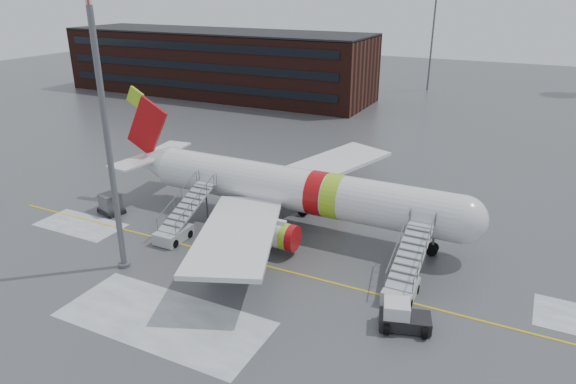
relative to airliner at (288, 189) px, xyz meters
The scene contains 9 objects.
ground 9.06m from the airliner, 52.02° to the right, with size 260.00×260.00×0.00m, color #494C4F.
airliner is the anchor object (origin of this frame).
airstair_fwd 14.11m from the airliner, 28.02° to the right, with size 2.05×7.70×3.48m.
airstair_aft 10.07m from the airliner, 138.13° to the right, with size 2.05×7.70×3.48m.
pushback_tug 17.13m from the airliner, 38.73° to the right, with size 3.56×3.05×1.83m.
uld_container 17.25m from the airliner, 161.81° to the right, with size 2.73×2.29×1.92m.
light_mast_near 17.39m from the airliner, 122.50° to the right, with size 1.20×1.20×24.04m.
terminal_building 62.72m from the airliner, 129.48° to the left, with size 62.00×16.11×12.30m.
light_mast_far_n 72.20m from the airliner, 92.28° to the left, with size 1.20×1.20×24.25m.
Camera 1 is at (13.59, -31.37, 20.10)m, focal length 32.00 mm.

